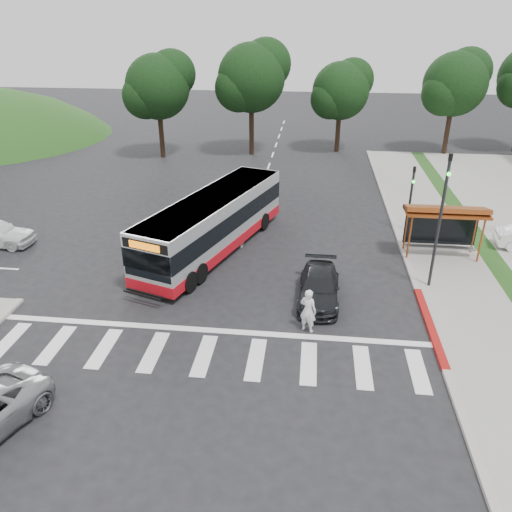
# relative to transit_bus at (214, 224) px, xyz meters

# --- Properties ---
(ground) EXTENTS (140.00, 140.00, 0.00)m
(ground) POSITION_rel_transit_bus_xyz_m (1.40, -4.49, -1.55)
(ground) COLOR black
(ground) RESTS_ON ground
(sidewalk_east) EXTENTS (4.00, 40.00, 0.12)m
(sidewalk_east) POSITION_rel_transit_bus_xyz_m (12.40, 3.51, -1.49)
(sidewalk_east) COLOR gray
(sidewalk_east) RESTS_ON ground
(curb_east) EXTENTS (0.30, 40.00, 0.15)m
(curb_east) POSITION_rel_transit_bus_xyz_m (10.40, 3.51, -1.48)
(curb_east) COLOR #9E9991
(curb_east) RESTS_ON ground
(curb_east_red) EXTENTS (0.32, 6.00, 0.15)m
(curb_east_red) POSITION_rel_transit_bus_xyz_m (10.40, -6.49, -1.48)
(curb_east_red) COLOR maroon
(curb_east_red) RESTS_ON ground
(crosswalk_ladder) EXTENTS (18.00, 2.60, 0.01)m
(crosswalk_ladder) POSITION_rel_transit_bus_xyz_m (1.40, -9.49, -1.55)
(crosswalk_ladder) COLOR silver
(crosswalk_ladder) RESTS_ON ground
(bus_shelter) EXTENTS (4.20, 1.60, 2.86)m
(bus_shelter) POSITION_rel_transit_bus_xyz_m (12.20, 0.62, 0.80)
(bus_shelter) COLOR #904018
(bus_shelter) RESTS_ON sidewalk_east
(traffic_signal_ne_tall) EXTENTS (0.18, 0.37, 6.50)m
(traffic_signal_ne_tall) POSITION_rel_transit_bus_xyz_m (11.00, -2.99, 2.32)
(traffic_signal_ne_tall) COLOR black
(traffic_signal_ne_tall) RESTS_ON ground
(traffic_signal_ne_short) EXTENTS (0.18, 0.37, 4.00)m
(traffic_signal_ne_short) POSITION_rel_transit_bus_xyz_m (11.00, 4.00, 0.92)
(traffic_signal_ne_short) COLOR black
(traffic_signal_ne_short) RESTS_ON ground
(tree_ne_a) EXTENTS (6.16, 5.74, 9.30)m
(tree_ne_a) POSITION_rel_transit_bus_xyz_m (17.48, 23.58, 4.84)
(tree_ne_a) COLOR black
(tree_ne_a) RESTS_ON parking_lot
(tree_north_a) EXTENTS (6.60, 6.15, 10.17)m
(tree_north_a) POSITION_rel_transit_bus_xyz_m (-0.51, 21.58, 5.37)
(tree_north_a) COLOR black
(tree_north_a) RESTS_ON ground
(tree_north_b) EXTENTS (5.72, 5.33, 8.43)m
(tree_north_b) POSITION_rel_transit_bus_xyz_m (7.47, 23.57, 4.11)
(tree_north_b) COLOR black
(tree_north_b) RESTS_ON ground
(tree_north_c) EXTENTS (6.16, 5.74, 9.30)m
(tree_north_c) POSITION_rel_transit_bus_xyz_m (-8.52, 19.58, 4.74)
(tree_north_c) COLOR black
(tree_north_c) RESTS_ON ground
(transit_bus) EXTENTS (6.30, 12.24, 3.11)m
(transit_bus) POSITION_rel_transit_bus_xyz_m (0.00, 0.00, 0.00)
(transit_bus) COLOR #AFB1B3
(transit_bus) RESTS_ON ground
(pedestrian) EXTENTS (0.83, 0.71, 1.94)m
(pedestrian) POSITION_rel_transit_bus_xyz_m (5.29, -7.34, -0.59)
(pedestrian) COLOR silver
(pedestrian) RESTS_ON ground
(dark_sedan) EXTENTS (1.94, 4.51, 1.30)m
(dark_sedan) POSITION_rel_transit_bus_xyz_m (5.74, -4.73, -0.91)
(dark_sedan) COLOR black
(dark_sedan) RESTS_ON ground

